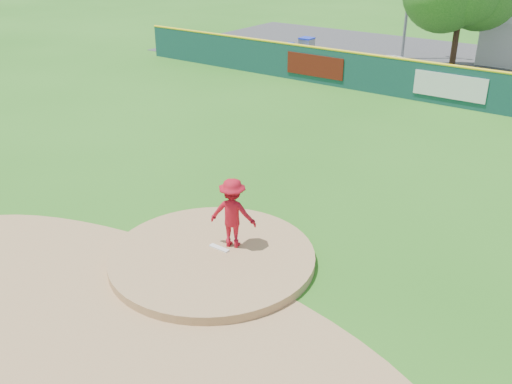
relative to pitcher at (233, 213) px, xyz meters
The scene contains 10 objects.
ground 1.42m from the pitcher, 104.89° to the right, with size 120.00×120.00×0.00m, color #286B19.
pitchers_mound 1.42m from the pitcher, 104.89° to the right, with size 5.50×5.50×0.50m, color #9E774C.
pitching_rubber 1.05m from the pitcher, 115.27° to the right, with size 0.60×0.15×0.04m, color white.
infield_dirt_arc 3.89m from the pitcher, 92.84° to the right, with size 15.40×15.40×0.01m, color #9E774C.
parking_lot 26.34m from the pitcher, 90.40° to the left, with size 44.00×16.00×0.02m, color #38383A.
pitcher is the anchor object (origin of this frame).
van 21.23m from the pitcher, 101.52° to the left, with size 2.10×4.55×1.26m, color white.
fence_banners 17.65m from the pitcher, 102.49° to the left, with size 11.26×0.04×1.20m.
playground_slide 25.60m from the pitcher, 116.98° to the left, with size 0.86×2.42×1.33m.
outfield_fence 17.31m from the pitcher, 90.60° to the left, with size 40.00×0.14×2.07m.
Camera 1 is at (8.61, -9.89, 8.22)m, focal length 40.00 mm.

